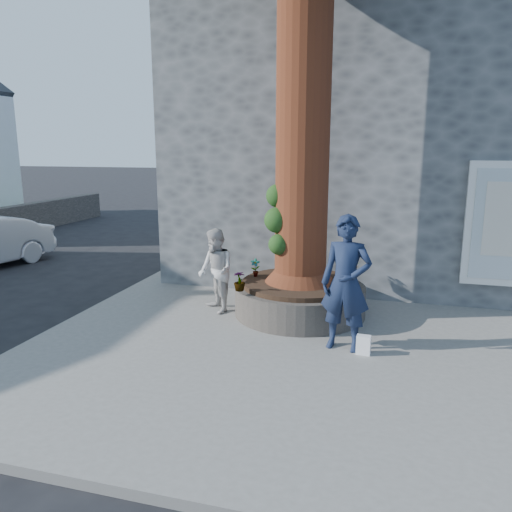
# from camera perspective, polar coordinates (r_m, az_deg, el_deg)

# --- Properties ---
(ground) EXTENTS (120.00, 120.00, 0.00)m
(ground) POSITION_cam_1_polar(r_m,az_deg,el_deg) (7.44, -4.19, -11.76)
(ground) COLOR black
(ground) RESTS_ON ground
(pavement) EXTENTS (9.00, 8.00, 0.12)m
(pavement) POSITION_cam_1_polar(r_m,az_deg,el_deg) (8.00, 8.62, -9.62)
(pavement) COLOR slate
(pavement) RESTS_ON ground
(yellow_line) EXTENTS (0.10, 30.00, 0.01)m
(yellow_line) POSITION_cam_1_polar(r_m,az_deg,el_deg) (9.62, -19.57, -6.73)
(yellow_line) COLOR yellow
(yellow_line) RESTS_ON ground
(stone_shop) EXTENTS (10.30, 8.30, 6.30)m
(stone_shop) POSITION_cam_1_polar(r_m,az_deg,el_deg) (13.57, 16.73, 12.42)
(stone_shop) COLOR #484B4D
(stone_shop) RESTS_ON ground
(planter) EXTENTS (2.30, 2.30, 0.60)m
(planter) POSITION_cam_1_polar(r_m,az_deg,el_deg) (8.91, 5.02, -4.79)
(planter) COLOR black
(planter) RESTS_ON pavement
(man) EXTENTS (0.78, 0.57, 1.99)m
(man) POSITION_cam_1_polar(r_m,az_deg,el_deg) (7.30, 10.25, -3.09)
(man) COLOR #141E38
(man) RESTS_ON pavement
(woman) EXTENTS (0.91, 0.92, 1.50)m
(woman) POSITION_cam_1_polar(r_m,az_deg,el_deg) (8.91, -4.62, -1.71)
(woman) COLOR beige
(woman) RESTS_ON pavement
(shopping_bag) EXTENTS (0.21, 0.13, 0.28)m
(shopping_bag) POSITION_cam_1_polar(r_m,az_deg,el_deg) (7.42, 12.18, -9.90)
(shopping_bag) COLOR white
(shopping_bag) RESTS_ON pavement
(plant_a) EXTENTS (0.19, 0.14, 0.33)m
(plant_a) POSITION_cam_1_polar(r_m,az_deg,el_deg) (9.07, -0.09, -1.34)
(plant_a) COLOR gray
(plant_a) RESTS_ON planter
(plant_b) EXTENTS (0.20, 0.21, 0.35)m
(plant_b) POSITION_cam_1_polar(r_m,az_deg,el_deg) (8.93, 10.76, -1.72)
(plant_b) COLOR gray
(plant_b) RESTS_ON planter
(plant_c) EXTENTS (0.24, 0.24, 0.33)m
(plant_c) POSITION_cam_1_polar(r_m,az_deg,el_deg) (8.18, -1.90, -2.87)
(plant_c) COLOR gray
(plant_c) RESTS_ON planter
(plant_d) EXTENTS (0.37, 0.36, 0.30)m
(plant_d) POSITION_cam_1_polar(r_m,az_deg,el_deg) (9.50, 11.07, -1.01)
(plant_d) COLOR gray
(plant_d) RESTS_ON planter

